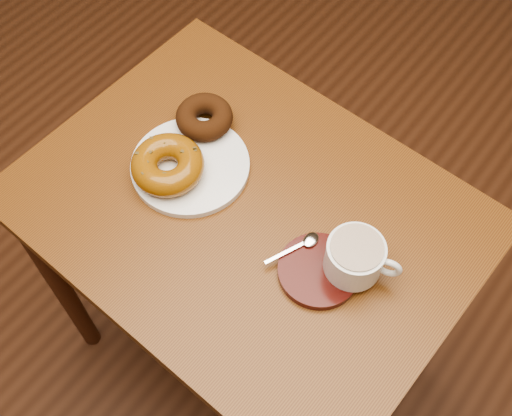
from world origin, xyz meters
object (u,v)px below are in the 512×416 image
Objects in this scene: cafe_table at (248,240)px; saucer at (319,271)px; coffee_cup at (356,257)px; donut_plate at (190,166)px.

saucer is at bearing -6.49° from cafe_table.
coffee_cup is (0.21, 0.01, 0.16)m from cafe_table.
donut_plate is 0.30m from saucer.
donut_plate is at bearing 174.49° from saucer.
coffee_cup reaches higher than saucer.
donut_plate reaches higher than cafe_table.
saucer is at bearing -5.51° from donut_plate.
cafe_table is 6.51× the size of coffee_cup.
saucer reaches higher than cafe_table.
donut_plate is 1.75× the size of coffee_cup.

